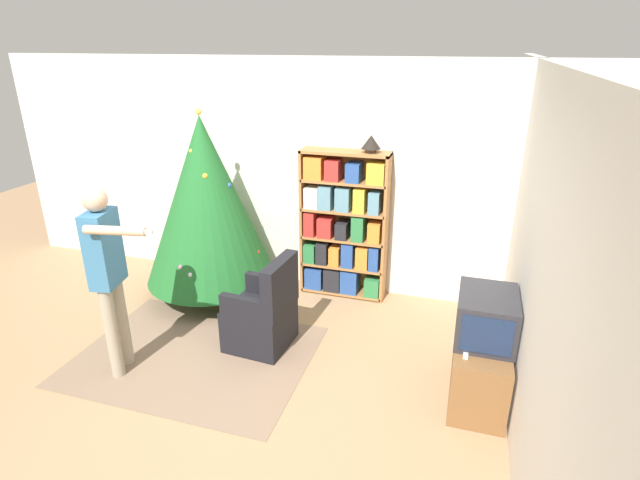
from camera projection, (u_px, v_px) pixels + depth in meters
name	position (u px, v px, depth m)	size (l,w,h in m)	color
ground_plane	(238.00, 389.00, 4.22)	(14.00, 14.00, 0.00)	#9E7A56
wall_back	(315.00, 178.00, 5.66)	(8.00, 0.10, 2.60)	silver
wall_right	(545.00, 288.00, 3.14)	(0.10, 8.00, 2.60)	silver
area_rug	(195.00, 355.00, 4.67)	(2.12, 1.63, 0.01)	#7F6651
bookshelf	(343.00, 228.00, 5.54)	(0.96, 0.27, 1.67)	#A8703D
tv_stand	(479.00, 366.00, 4.08)	(0.43, 0.94, 0.54)	brown
television	(486.00, 317.00, 3.90)	(0.45, 0.58, 0.39)	#28282D
game_remote	(466.00, 354.00, 3.76)	(0.04, 0.12, 0.02)	white
christmas_tree	(206.00, 201.00, 5.41)	(1.45, 1.45, 2.11)	#4C3323
armchair	(263.00, 315.00, 4.73)	(0.61, 0.60, 0.92)	black
standing_person	(108.00, 267.00, 4.12)	(0.68, 0.46, 1.68)	#9E937F
table_lamp	(371.00, 143.00, 5.12)	(0.20, 0.20, 0.18)	#473828
book_pile_near_tree	(233.00, 310.00, 5.39)	(0.22, 0.16, 0.07)	beige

